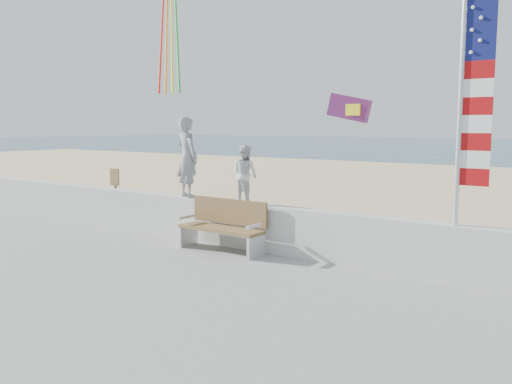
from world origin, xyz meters
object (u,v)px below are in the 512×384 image
child (245,174)px  bench (224,225)px  adult (187,157)px  flag (470,100)px

child → bench: size_ratio=0.64×
bench → child: bearing=68.1°
child → bench: child is taller
adult → bench: 1.90m
child → adult: bearing=10.9°
child → bench: (-0.18, -0.45, -0.97)m
child → flag: 4.41m
adult → flag: 5.84m
adult → child: 1.57m
bench → flag: (4.38, 0.45, 2.30)m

